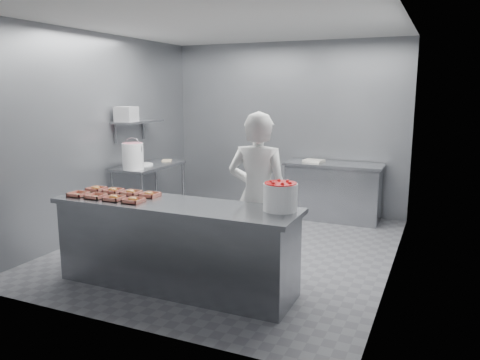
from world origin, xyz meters
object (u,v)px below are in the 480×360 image
Objects in this scene: back_counter at (333,191)px; tray_0 at (78,194)px; tray_4 at (96,189)px; strawberry_tub at (280,196)px; service_counter at (175,245)px; worker at (258,197)px; glaze_bucket at (133,156)px; tray_7 at (150,194)px; tray_1 at (96,196)px; tray_3 at (133,200)px; prep_table at (150,184)px; tray_6 at (131,192)px; tray_5 at (113,191)px; tray_2 at (114,198)px; appliance at (126,114)px.

tray_0 is at bearing -120.59° from back_counter.
tray_4 is 0.58× the size of strawberry_tub.
service_counter is 3.37m from back_counter.
worker is at bearing 22.65° from tray_0.
worker reaches higher than glaze_bucket.
tray_7 reaches higher than tray_0.
tray_1 is 0.48m from tray_3.
back_counter is 3.27× the size of glaze_bucket.
prep_table is at bearing 124.92° from tray_7.
tray_6 is at bearing 30.91° from tray_0.
tray_4 is at bearing 180.00° from tray_5.
tray_4 is at bearing 9.33° from worker.
back_counter is 2.70m from worker.
prep_table is 2.47m from tray_3.
tray_3 is at bearing -49.95° from tray_6.
service_counter is at bearing 12.79° from tray_2.
tray_2 is at bearing -90.00° from tray_6.
prep_table is 3.72× the size of strawberry_tub.
tray_2 is 1.00× the size of tray_3.
service_counter is 8.92× the size of appliance.
tray_4 is at bearing -73.32° from prep_table.
tray_7 is at bearing -179.72° from strawberry_tub.
tray_7 is (-0.39, 0.14, 0.47)m from service_counter.
tray_0 is 1.93m from worker.
tray_0 reaches higher than service_counter.
tray_3 is 0.56m from tray_5.
tray_6 is at bearing 180.00° from tray_7.
back_counter is at bearing 63.81° from tray_6.
service_counter is 1.24m from strawberry_tub.
prep_table is 2.10m from tray_6.
appliance reaches higher than glaze_bucket.
tray_2 reaches higher than tray_1.
tray_3 is 2.06m from glaze_bucket.
appliance reaches higher than back_counter.
glaze_bucket is at bearing 136.83° from service_counter.
strawberry_tub reaches higher than tray_5.
strawberry_tub is at bearing -33.40° from prep_table.
tray_1 is 0.41× the size of glaze_bucket.
worker reaches higher than strawberry_tub.
worker is at bearing 41.64° from service_counter.
strawberry_tub is at bearing 9.72° from tray_2.
tray_5 is 0.24m from tray_6.
tray_6 is (-0.63, 0.14, 0.47)m from service_counter.
worker reaches higher than tray_0.
tray_5 is (-0.87, 0.14, 0.47)m from service_counter.
tray_4 is (-1.11, 0.14, 0.47)m from service_counter.
appliance reaches higher than tray_6.
prep_table is 6.40× the size of tray_2.
glaze_bucket is at bearing 125.66° from tray_6.
appliance reaches higher than tray_2.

